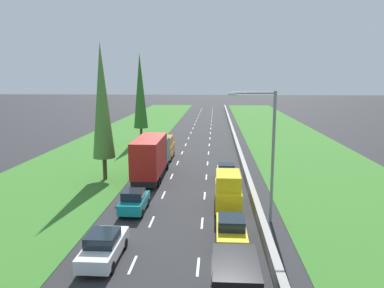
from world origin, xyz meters
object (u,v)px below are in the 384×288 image
(yellow_sedan_right_lane, at_px, (231,230))
(orange_van_left_lane, at_px, (165,148))
(poplar_tree_third, at_px, (140,91))
(red_box_truck_left_lane, at_px, (151,157))
(street_light_mast, at_px, (268,148))
(white_sedan_left_lane, at_px, (104,246))
(teal_hatchback_left_lane, at_px, (134,201))
(silver_hatchback_right_lane, at_px, (226,172))
(yellow_van_right_lane, at_px, (228,190))
(poplar_tree_second, at_px, (102,101))

(yellow_sedan_right_lane, relative_size, orange_van_left_lane, 0.92)
(poplar_tree_third, bearing_deg, red_box_truck_left_lane, -76.12)
(street_light_mast, bearing_deg, poplar_tree_third, 115.31)
(white_sedan_left_lane, xyz_separation_m, red_box_truck_left_lane, (-0.25, 16.88, 1.37))
(yellow_sedan_right_lane, distance_m, street_light_mast, 6.16)
(teal_hatchback_left_lane, bearing_deg, silver_hatchback_right_lane, 51.59)
(yellow_van_right_lane, bearing_deg, poplar_tree_second, 147.65)
(white_sedan_left_lane, bearing_deg, street_light_mast, 32.69)
(yellow_van_right_lane, xyz_separation_m, poplar_tree_second, (-11.71, 7.42, 6.21))
(silver_hatchback_right_lane, xyz_separation_m, poplar_tree_third, (-12.48, 21.34, 6.94))
(teal_hatchback_left_lane, distance_m, silver_hatchback_right_lane, 11.32)
(yellow_sedan_right_lane, relative_size, poplar_tree_third, 0.33)
(poplar_tree_second, relative_size, poplar_tree_third, 0.98)
(orange_van_left_lane, bearing_deg, street_light_mast, -63.77)
(teal_hatchback_left_lane, bearing_deg, yellow_van_right_lane, 10.09)
(teal_hatchback_left_lane, xyz_separation_m, orange_van_left_lane, (-0.16, 18.22, 0.56))
(yellow_sedan_right_lane, height_order, poplar_tree_third, poplar_tree_third)
(yellow_sedan_right_lane, xyz_separation_m, poplar_tree_second, (-11.72, 13.46, 6.80))
(teal_hatchback_left_lane, bearing_deg, red_box_truck_left_lane, 91.88)
(red_box_truck_left_lane, height_order, street_light_mast, street_light_mast)
(teal_hatchback_left_lane, bearing_deg, yellow_sedan_right_lane, -34.65)
(street_light_mast, bearing_deg, yellow_sedan_right_lane, -125.97)
(yellow_sedan_right_lane, bearing_deg, yellow_van_right_lane, 90.04)
(white_sedan_left_lane, distance_m, red_box_truck_left_lane, 16.94)
(white_sedan_left_lane, height_order, yellow_van_right_lane, yellow_van_right_lane)
(poplar_tree_second, bearing_deg, red_box_truck_left_lane, 9.83)
(orange_van_left_lane, relative_size, poplar_tree_third, 0.36)
(yellow_van_right_lane, distance_m, poplar_tree_third, 32.15)
(yellow_van_right_lane, relative_size, poplar_tree_third, 0.36)
(orange_van_left_lane, distance_m, poplar_tree_second, 12.30)
(poplar_tree_third, bearing_deg, yellow_sedan_right_lane, -70.50)
(white_sedan_left_lane, relative_size, orange_van_left_lane, 0.92)
(yellow_van_right_lane, distance_m, silver_hatchback_right_lane, 7.66)
(white_sedan_left_lane, height_order, silver_hatchback_right_lane, silver_hatchback_right_lane)
(white_sedan_left_lane, xyz_separation_m, poplar_tree_third, (-5.38, 37.67, 6.96))
(silver_hatchback_right_lane, distance_m, street_light_mast, 11.38)
(yellow_van_right_lane, height_order, silver_hatchback_right_lane, yellow_van_right_lane)
(yellow_sedan_right_lane, xyz_separation_m, red_box_truck_left_lane, (-7.26, 14.23, 1.37))
(street_light_mast, bearing_deg, yellow_van_right_lane, 134.46)
(yellow_sedan_right_lane, xyz_separation_m, street_light_mast, (2.52, 3.47, 4.42))
(yellow_sedan_right_lane, relative_size, yellow_van_right_lane, 0.92)
(teal_hatchback_left_lane, bearing_deg, poplar_tree_third, 100.22)
(white_sedan_left_lane, xyz_separation_m, orange_van_left_lane, (-0.10, 25.68, 0.59))
(silver_hatchback_right_lane, relative_size, poplar_tree_third, 0.29)
(poplar_tree_second, relative_size, street_light_mast, 1.46)
(silver_hatchback_right_lane, height_order, street_light_mast, street_light_mast)
(white_sedan_left_lane, bearing_deg, poplar_tree_third, 98.14)
(white_sedan_left_lane, relative_size, poplar_tree_second, 0.34)
(yellow_sedan_right_lane, height_order, poplar_tree_second, poplar_tree_second)
(yellow_sedan_right_lane, height_order, silver_hatchback_right_lane, silver_hatchback_right_lane)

